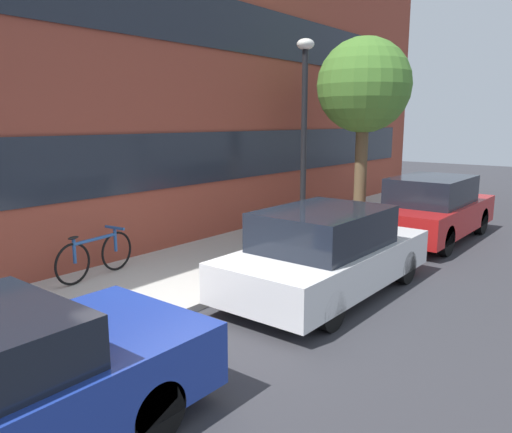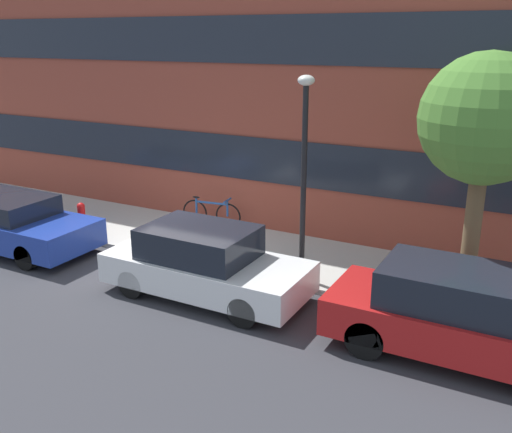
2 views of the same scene
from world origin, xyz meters
name	(u,v)px [view 2 (image 2 of 2)]	position (x,y,z in m)	size (l,w,h in m)	color
ground_plane	(162,260)	(0.00, 0.00, 0.00)	(56.00, 56.00, 0.00)	#333338
sidewalk_strip	(197,239)	(0.00, 1.39, 0.05)	(28.00, 2.78, 0.11)	#B2AFA8
rowhouse_facade	(232,57)	(0.00, 3.23, 4.34)	(28.00, 1.02, 8.66)	brown
parked_car_blue	(10,222)	(-3.66, -1.05, 0.64)	(4.37, 1.73, 1.27)	#1E3899
parked_car_white	(205,263)	(1.86, -1.05, 0.67)	(3.99, 1.71, 1.38)	silver
parked_car_red	(458,315)	(6.55, -1.05, 0.72)	(4.12, 1.64, 1.46)	#AD1919
fire_hydrant	(82,217)	(-2.81, 0.41, 0.49)	(0.49, 0.28, 0.75)	red
bicycle	(212,213)	(-0.09, 2.24, 0.50)	(1.62, 0.44, 0.79)	black
street_tree	(485,122)	(6.40, 0.71, 3.48)	(2.24, 2.24, 4.53)	brown
lamp_post	(304,156)	(3.28, 0.34, 2.66)	(0.32, 0.32, 4.06)	black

